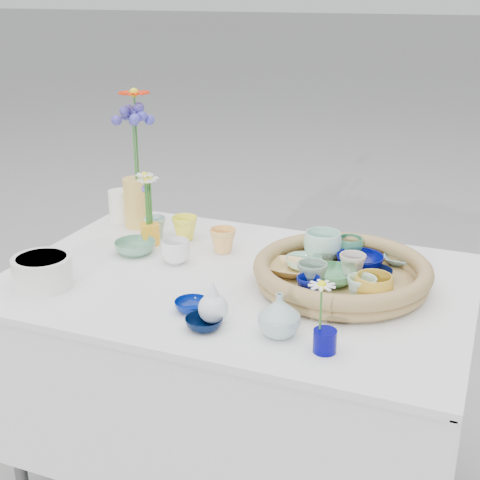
% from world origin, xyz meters
% --- Properties ---
extents(wicker_tray, '(0.47, 0.47, 0.08)m').
position_xyz_m(wicker_tray, '(0.28, 0.05, 0.80)').
color(wicker_tray, olive).
rests_on(wicker_tray, display_table).
extents(tray_ceramic_0, '(0.15, 0.15, 0.04)m').
position_xyz_m(tray_ceramic_0, '(0.31, 0.14, 0.80)').
color(tray_ceramic_0, '#050A72').
rests_on(tray_ceramic_0, wicker_tray).
extents(tray_ceramic_1, '(0.12, 0.12, 0.03)m').
position_xyz_m(tray_ceramic_1, '(0.36, 0.09, 0.80)').
color(tray_ceramic_1, '#0B1335').
rests_on(tray_ceramic_1, wicker_tray).
extents(tray_ceramic_2, '(0.13, 0.13, 0.08)m').
position_xyz_m(tray_ceramic_2, '(0.38, -0.06, 0.82)').
color(tray_ceramic_2, gold).
rests_on(tray_ceramic_2, wicker_tray).
extents(tray_ceramic_3, '(0.13, 0.13, 0.04)m').
position_xyz_m(tray_ceramic_3, '(0.26, 0.02, 0.80)').
color(tray_ceramic_3, '#4C9A60').
rests_on(tray_ceramic_3, wicker_tray).
extents(tray_ceramic_4, '(0.08, 0.08, 0.07)m').
position_xyz_m(tray_ceramic_4, '(0.22, -0.03, 0.82)').
color(tray_ceramic_4, gray).
rests_on(tray_ceramic_4, wicker_tray).
extents(tray_ceramic_5, '(0.13, 0.13, 0.03)m').
position_xyz_m(tray_ceramic_5, '(0.16, 0.09, 0.80)').
color(tray_ceramic_5, '#ADE7CF').
rests_on(tray_ceramic_5, wicker_tray).
extents(tray_ceramic_6, '(0.12, 0.12, 0.09)m').
position_xyz_m(tray_ceramic_6, '(0.19, 0.17, 0.83)').
color(tray_ceramic_6, '#B1E3D2').
rests_on(tray_ceramic_6, wicker_tray).
extents(tray_ceramic_7, '(0.09, 0.09, 0.07)m').
position_xyz_m(tray_ceramic_7, '(0.30, 0.08, 0.82)').
color(tray_ceramic_7, beige).
rests_on(tray_ceramic_7, wicker_tray).
extents(tray_ceramic_8, '(0.11, 0.11, 0.02)m').
position_xyz_m(tray_ceramic_8, '(0.41, 0.23, 0.80)').
color(tray_ceramic_8, '#8AC5DB').
rests_on(tray_ceramic_8, wicker_tray).
extents(tray_ceramic_9, '(0.08, 0.08, 0.06)m').
position_xyz_m(tray_ceramic_9, '(0.23, -0.08, 0.81)').
color(tray_ceramic_9, navy).
rests_on(tray_ceramic_9, wicker_tray).
extents(tray_ceramic_10, '(0.13, 0.13, 0.03)m').
position_xyz_m(tray_ceramic_10, '(0.14, 0.04, 0.80)').
color(tray_ceramic_10, tan).
rests_on(tray_ceramic_10, wicker_tray).
extents(tray_ceramic_11, '(0.09, 0.09, 0.07)m').
position_xyz_m(tray_ceramic_11, '(0.36, -0.06, 0.82)').
color(tray_ceramic_11, '#B2E2CD').
rests_on(tray_ceramic_11, wicker_tray).
extents(tray_ceramic_12, '(0.09, 0.09, 0.06)m').
position_xyz_m(tray_ceramic_12, '(0.26, 0.22, 0.81)').
color(tray_ceramic_12, '#357E5B').
rests_on(tray_ceramic_12, wicker_tray).
extents(loose_ceramic_0, '(0.10, 0.10, 0.08)m').
position_xyz_m(loose_ceramic_0, '(-0.27, 0.22, 0.80)').
color(loose_ceramic_0, '#FFF83A').
rests_on(loose_ceramic_0, display_table).
extents(loose_ceramic_1, '(0.11, 0.11, 0.07)m').
position_xyz_m(loose_ceramic_1, '(-0.11, 0.16, 0.80)').
color(loose_ceramic_1, '#FFBE60').
rests_on(loose_ceramic_1, display_table).
extents(loose_ceramic_2, '(0.15, 0.15, 0.04)m').
position_xyz_m(loose_ceramic_2, '(-0.35, 0.05, 0.78)').
color(loose_ceramic_2, '#5D9674').
rests_on(loose_ceramic_2, display_table).
extents(loose_ceramic_3, '(0.10, 0.10, 0.07)m').
position_xyz_m(loose_ceramic_3, '(-0.21, 0.04, 0.80)').
color(loose_ceramic_3, white).
rests_on(loose_ceramic_3, display_table).
extents(loose_ceramic_4, '(0.11, 0.11, 0.03)m').
position_xyz_m(loose_ceramic_4, '(-0.03, -0.23, 0.78)').
color(loose_ceramic_4, navy).
rests_on(loose_ceramic_4, display_table).
extents(loose_ceramic_5, '(0.07, 0.07, 0.06)m').
position_xyz_m(loose_ceramic_5, '(-0.37, 0.21, 0.80)').
color(loose_ceramic_5, '#A0C8BC').
rests_on(loose_ceramic_5, display_table).
extents(loose_ceramic_6, '(0.10, 0.10, 0.03)m').
position_xyz_m(loose_ceramic_6, '(0.04, -0.30, 0.78)').
color(loose_ceramic_6, black).
rests_on(loose_ceramic_6, display_table).
extents(fluted_bowl, '(0.17, 0.17, 0.08)m').
position_xyz_m(fluted_bowl, '(-0.46, -0.24, 0.81)').
color(fluted_bowl, white).
rests_on(fluted_bowl, display_table).
extents(bud_vase_paleblue, '(0.07, 0.07, 0.11)m').
position_xyz_m(bud_vase_paleblue, '(0.04, -0.26, 0.82)').
color(bud_vase_paleblue, silver).
rests_on(bud_vase_paleblue, display_table).
extents(bud_vase_seafoam, '(0.12, 0.12, 0.10)m').
position_xyz_m(bud_vase_seafoam, '(0.21, -0.26, 0.82)').
color(bud_vase_seafoam, '#A2C3BE').
rests_on(bud_vase_seafoam, display_table).
extents(bud_vase_cobalt, '(0.05, 0.05, 0.05)m').
position_xyz_m(bud_vase_cobalt, '(0.33, -0.30, 0.79)').
color(bud_vase_cobalt, '#01006D').
rests_on(bud_vase_cobalt, display_table).
extents(single_daisy, '(0.09, 0.09, 0.12)m').
position_xyz_m(single_daisy, '(0.31, -0.29, 0.87)').
color(single_daisy, white).
rests_on(single_daisy, bud_vase_cobalt).
extents(tall_vase_yellow, '(0.09, 0.09, 0.16)m').
position_xyz_m(tall_vase_yellow, '(-0.47, 0.27, 0.85)').
color(tall_vase_yellow, '#E8B850').
rests_on(tall_vase_yellow, display_table).
extents(gerbera, '(0.15, 0.15, 0.30)m').
position_xyz_m(gerbera, '(-0.46, 0.28, 1.07)').
color(gerbera, '#F12301').
rests_on(gerbera, tall_vase_yellow).
extents(hydrangea, '(0.09, 0.09, 0.29)m').
position_xyz_m(hydrangea, '(-0.46, 0.27, 1.03)').
color(hydrangea, '#3F3896').
rests_on(hydrangea, tall_vase_yellow).
extents(white_pitcher, '(0.11, 0.08, 0.11)m').
position_xyz_m(white_pitcher, '(-0.55, 0.30, 0.82)').
color(white_pitcher, white).
rests_on(white_pitcher, display_table).
extents(daisy_cup, '(0.06, 0.06, 0.07)m').
position_xyz_m(daisy_cup, '(-0.35, 0.14, 0.80)').
color(daisy_cup, '#FCA91F').
rests_on(daisy_cup, display_table).
extents(daisy_posy, '(0.09, 0.09, 0.16)m').
position_xyz_m(daisy_posy, '(-0.35, 0.15, 0.91)').
color(daisy_posy, white).
rests_on(daisy_posy, daisy_cup).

